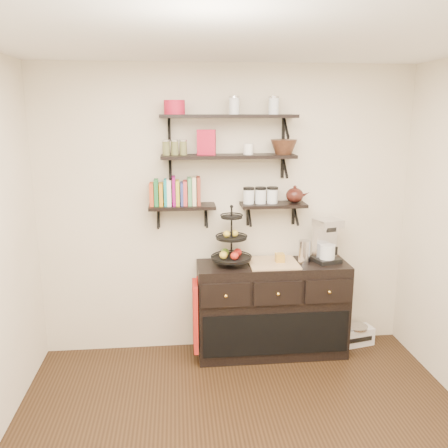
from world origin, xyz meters
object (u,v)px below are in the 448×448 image
(fruit_stand, at_px, (232,245))
(radio, at_px, (356,335))
(coffee_maker, at_px, (326,241))
(sideboard, at_px, (272,309))

(fruit_stand, relative_size, radio, 1.49)
(coffee_maker, bearing_deg, sideboard, 166.08)
(sideboard, height_order, coffee_maker, coffee_maker)
(fruit_stand, bearing_deg, radio, 3.21)
(sideboard, xyz_separation_m, fruit_stand, (-0.39, 0.00, 0.63))
(sideboard, xyz_separation_m, coffee_maker, (0.51, 0.03, 0.64))
(sideboard, bearing_deg, fruit_stand, 179.40)
(coffee_maker, height_order, radio, coffee_maker)
(fruit_stand, distance_m, radio, 1.61)
(sideboard, bearing_deg, coffee_maker, 3.16)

